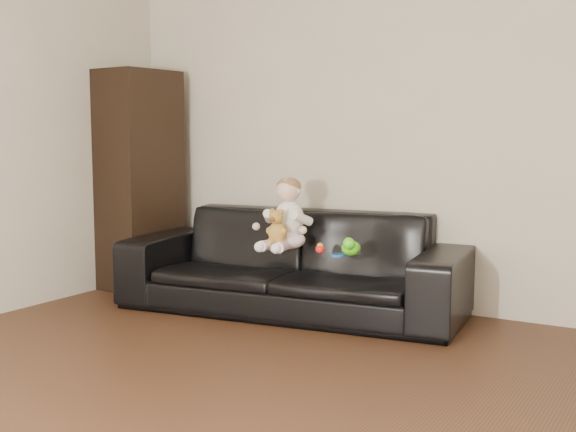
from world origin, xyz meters
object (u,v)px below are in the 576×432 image
Objects in this scene: baby at (287,218)px; toy_rattle at (320,249)px; sofa at (293,262)px; teddy_bear at (277,227)px; toy_green at (351,248)px; toy_blue_disc at (338,255)px; cabinet at (140,180)px.

baby is 7.85× the size of toy_rattle.
teddy_bear reaches higher than sofa.
toy_green is at bearing -8.35° from baby.
sofa is at bearing 95.68° from baby.
baby is at bearing -84.21° from sofa.
toy_rattle is at bearing -170.89° from toy_green.
sofa is 25.22× the size of toy_blue_disc.
teddy_bear reaches higher than toy_blue_disc.
toy_green is 1.51× the size of toy_blue_disc.
toy_rattle is (0.26, 0.10, -0.14)m from teddy_bear.
baby reaches higher than sofa.
cabinet reaches higher than toy_green.
cabinet is 27.93× the size of toy_rattle.
baby reaches higher than toy_rattle.
toy_blue_disc is (0.44, -0.20, 0.11)m from sofa.
cabinet is 7.49× the size of teddy_bear.
sofa is at bearing 150.61° from toy_rattle.
toy_blue_disc is (1.85, -0.27, -0.39)m from cabinet.
toy_green is at bearing 44.82° from toy_blue_disc.
sofa is 1.51m from cabinet.
teddy_bear is 3.73× the size of toy_rattle.
sofa is 0.37m from toy_rattle.
cabinet reaches higher than teddy_bear.
toy_green is at bearing -1.82° from cabinet.
cabinet is at bearing 173.65° from toy_green.
toy_green is 0.20m from toy_rattle.
baby is 5.17× the size of toy_blue_disc.
cabinet is at bearing 171.85° from toy_rattle.
toy_green reaches higher than toy_blue_disc.
cabinet is at bearing 171.57° from toy_blue_disc.
teddy_bear reaches higher than toy_rattle.
cabinet reaches higher than toy_rattle.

